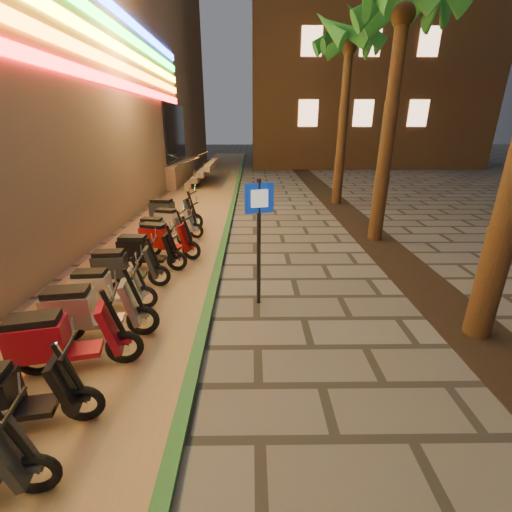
{
  "coord_description": "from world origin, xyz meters",
  "views": [
    {
      "loc": [
        -0.07,
        -2.76,
        3.22
      ],
      "look_at": [
        -0.02,
        2.49,
        1.2
      ],
      "focal_mm": 24.0,
      "sensor_mm": 36.0,
      "label": 1
    }
  ],
  "objects_px": {
    "scooter_7": "(105,288)",
    "scooter_9": "(144,251)",
    "scooter_6": "(88,311)",
    "scooter_11": "(160,230)",
    "scooter_10": "(163,239)",
    "pedestrian_sign": "(259,226)",
    "scooter_4": "(8,396)",
    "scooter_5": "(60,340)",
    "scooter_12": "(174,221)",
    "scooter_8": "(122,267)",
    "scooter_13": "(170,212)"
  },
  "relations": [
    {
      "from": "scooter_9",
      "to": "scooter_11",
      "type": "bearing_deg",
      "value": 94.36
    },
    {
      "from": "scooter_5",
      "to": "scooter_7",
      "type": "relative_size",
      "value": 1.15
    },
    {
      "from": "scooter_10",
      "to": "scooter_13",
      "type": "xyz_separation_m",
      "value": [
        -0.42,
        2.66,
        0.05
      ]
    },
    {
      "from": "scooter_8",
      "to": "scooter_9",
      "type": "relative_size",
      "value": 0.98
    },
    {
      "from": "scooter_7",
      "to": "scooter_4",
      "type": "bearing_deg",
      "value": -93.33
    },
    {
      "from": "scooter_6",
      "to": "scooter_8",
      "type": "bearing_deg",
      "value": 85.75
    },
    {
      "from": "scooter_4",
      "to": "scooter_7",
      "type": "height_order",
      "value": "scooter_4"
    },
    {
      "from": "scooter_12",
      "to": "scooter_11",
      "type": "bearing_deg",
      "value": -85.64
    },
    {
      "from": "scooter_6",
      "to": "scooter_10",
      "type": "xyz_separation_m",
      "value": [
        0.28,
        3.67,
        -0.02
      ]
    },
    {
      "from": "pedestrian_sign",
      "to": "scooter_4",
      "type": "bearing_deg",
      "value": -149.76
    },
    {
      "from": "scooter_9",
      "to": "scooter_12",
      "type": "distance_m",
      "value": 2.65
    },
    {
      "from": "scooter_5",
      "to": "scooter_7",
      "type": "height_order",
      "value": "scooter_5"
    },
    {
      "from": "scooter_7",
      "to": "scooter_11",
      "type": "height_order",
      "value": "scooter_7"
    },
    {
      "from": "scooter_12",
      "to": "scooter_4",
      "type": "bearing_deg",
      "value": -74.67
    },
    {
      "from": "scooter_6",
      "to": "scooter_11",
      "type": "relative_size",
      "value": 1.15
    },
    {
      "from": "scooter_7",
      "to": "scooter_9",
      "type": "relative_size",
      "value": 0.94
    },
    {
      "from": "scooter_5",
      "to": "scooter_8",
      "type": "relative_size",
      "value": 1.1
    },
    {
      "from": "scooter_10",
      "to": "scooter_9",
      "type": "bearing_deg",
      "value": -89.86
    },
    {
      "from": "scooter_5",
      "to": "scooter_12",
      "type": "relative_size",
      "value": 1.11
    },
    {
      "from": "scooter_6",
      "to": "scooter_10",
      "type": "distance_m",
      "value": 3.68
    },
    {
      "from": "pedestrian_sign",
      "to": "scooter_7",
      "type": "height_order",
      "value": "pedestrian_sign"
    },
    {
      "from": "scooter_8",
      "to": "scooter_10",
      "type": "relative_size",
      "value": 0.96
    },
    {
      "from": "scooter_6",
      "to": "scooter_10",
      "type": "bearing_deg",
      "value": 77.31
    },
    {
      "from": "scooter_11",
      "to": "scooter_12",
      "type": "distance_m",
      "value": 0.88
    },
    {
      "from": "scooter_5",
      "to": "scooter_11",
      "type": "bearing_deg",
      "value": 77.27
    },
    {
      "from": "scooter_8",
      "to": "scooter_13",
      "type": "height_order",
      "value": "scooter_13"
    },
    {
      "from": "scooter_8",
      "to": "scooter_9",
      "type": "bearing_deg",
      "value": 73.71
    },
    {
      "from": "pedestrian_sign",
      "to": "scooter_10",
      "type": "distance_m",
      "value": 3.62
    },
    {
      "from": "scooter_5",
      "to": "scooter_12",
      "type": "bearing_deg",
      "value": 75.44
    },
    {
      "from": "scooter_7",
      "to": "scooter_8",
      "type": "xyz_separation_m",
      "value": [
        -0.01,
        0.93,
        0.02
      ]
    },
    {
      "from": "scooter_6",
      "to": "scooter_13",
      "type": "xyz_separation_m",
      "value": [
        -0.13,
        6.33,
        0.03
      ]
    },
    {
      "from": "scooter_9",
      "to": "scooter_13",
      "type": "distance_m",
      "value": 3.54
    },
    {
      "from": "pedestrian_sign",
      "to": "scooter_4",
      "type": "height_order",
      "value": "pedestrian_sign"
    },
    {
      "from": "scooter_5",
      "to": "scooter_9",
      "type": "distance_m",
      "value": 3.56
    },
    {
      "from": "scooter_13",
      "to": "scooter_4",
      "type": "bearing_deg",
      "value": -78.54
    },
    {
      "from": "pedestrian_sign",
      "to": "scooter_8",
      "type": "xyz_separation_m",
      "value": [
        -2.82,
        0.69,
        -1.06
      ]
    },
    {
      "from": "scooter_5",
      "to": "scooter_6",
      "type": "distance_m",
      "value": 0.77
    },
    {
      "from": "scooter_8",
      "to": "scooter_9",
      "type": "height_order",
      "value": "scooter_9"
    },
    {
      "from": "pedestrian_sign",
      "to": "scooter_9",
      "type": "distance_m",
      "value": 3.27
    },
    {
      "from": "scooter_4",
      "to": "scooter_10",
      "type": "distance_m",
      "value": 5.42
    },
    {
      "from": "scooter_10",
      "to": "scooter_11",
      "type": "xyz_separation_m",
      "value": [
        -0.31,
        0.92,
        -0.05
      ]
    },
    {
      "from": "scooter_4",
      "to": "scooter_9",
      "type": "xyz_separation_m",
      "value": [
        0.14,
        4.53,
        0.01
      ]
    },
    {
      "from": "scooter_9",
      "to": "scooter_13",
      "type": "height_order",
      "value": "scooter_13"
    },
    {
      "from": "scooter_9",
      "to": "scooter_13",
      "type": "xyz_separation_m",
      "value": [
        -0.18,
        3.54,
        0.06
      ]
    },
    {
      "from": "scooter_6",
      "to": "scooter_11",
      "type": "height_order",
      "value": "scooter_6"
    },
    {
      "from": "pedestrian_sign",
      "to": "scooter_13",
      "type": "distance_m",
      "value": 5.96
    },
    {
      "from": "scooter_11",
      "to": "scooter_7",
      "type": "bearing_deg",
      "value": -83.51
    },
    {
      "from": "scooter_12",
      "to": "pedestrian_sign",
      "type": "bearing_deg",
      "value": -42.11
    },
    {
      "from": "scooter_7",
      "to": "scooter_10",
      "type": "relative_size",
      "value": 0.91
    },
    {
      "from": "scooter_4",
      "to": "scooter_9",
      "type": "height_order",
      "value": "scooter_9"
    }
  ]
}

